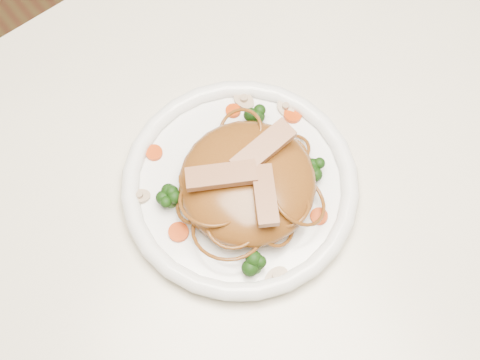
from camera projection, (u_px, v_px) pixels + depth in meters
ground at (267, 336)px, 1.43m from camera, size 4.00×4.00×0.00m
table at (286, 238)px, 0.83m from camera, size 1.20×0.80×0.75m
plate at (240, 188)px, 0.75m from camera, size 0.30×0.30×0.02m
noodle_mound at (247, 182)px, 0.71m from camera, size 0.15×0.15×0.05m
chicken_a at (263, 148)px, 0.69m from camera, size 0.07×0.03×0.01m
chicken_b at (221, 176)px, 0.68m from camera, size 0.07×0.06×0.01m
chicken_c at (265, 195)px, 0.67m from camera, size 0.05×0.07×0.01m
broccoli_0 at (255, 115)px, 0.76m from camera, size 0.03×0.03×0.03m
broccoli_1 at (169, 197)px, 0.71m from camera, size 0.04×0.04×0.03m
broccoli_2 at (255, 264)px, 0.69m from camera, size 0.03×0.03×0.03m
broccoli_3 at (315, 169)px, 0.73m from camera, size 0.02×0.02×0.03m
carrot_0 at (233, 111)px, 0.77m from camera, size 0.02×0.02×0.00m
carrot_1 at (179, 232)px, 0.71m from camera, size 0.02×0.02×0.00m
carrot_2 at (293, 115)px, 0.77m from camera, size 0.03×0.03×0.00m
carrot_3 at (154, 153)px, 0.75m from camera, size 0.02×0.02×0.00m
carrot_4 at (319, 216)px, 0.72m from camera, size 0.02×0.02×0.00m
mushroom_0 at (276, 277)px, 0.69m from camera, size 0.03×0.03×0.01m
mushroom_1 at (285, 108)px, 0.77m from camera, size 0.03×0.03×0.01m
mushroom_2 at (140, 197)px, 0.73m from camera, size 0.03×0.03×0.01m
mushroom_3 at (244, 101)px, 0.78m from camera, size 0.03×0.03×0.01m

